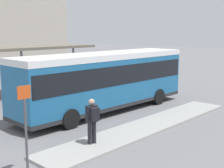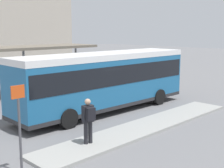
# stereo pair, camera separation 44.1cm
# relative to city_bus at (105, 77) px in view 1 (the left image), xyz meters

# --- Properties ---
(ground_plane) EXTENTS (120.00, 120.00, 0.00)m
(ground_plane) POSITION_rel_city_bus_xyz_m (-0.01, 0.00, -1.87)
(ground_plane) COLOR slate
(curb_island) EXTENTS (11.73, 1.80, 0.12)m
(curb_island) POSITION_rel_city_bus_xyz_m (-0.80, -3.52, -1.81)
(curb_island) COLOR #9E9E99
(curb_island) RESTS_ON ground_plane
(city_bus) EXTENTS (10.83, 2.75, 3.21)m
(city_bus) POSITION_rel_city_bus_xyz_m (0.00, 0.00, 0.00)
(city_bus) COLOR #1E6093
(city_bus) RESTS_ON ground_plane
(pedestrian_waiting) EXTENTS (0.47, 0.51, 1.76)m
(pedestrian_waiting) POSITION_rel_city_bus_xyz_m (-4.20, -3.44, -0.74)
(pedestrian_waiting) COLOR #232328
(pedestrian_waiting) RESTS_ON curb_island
(bicycle_black) EXTENTS (0.48, 1.51, 0.66)m
(bicycle_black) POSITION_rel_city_bus_xyz_m (9.98, 2.91, -1.54)
(bicycle_black) COLOR black
(bicycle_black) RESTS_ON ground_plane
(bicycle_yellow) EXTENTS (0.48, 1.54, 0.67)m
(bicycle_yellow) POSITION_rel_city_bus_xyz_m (9.87, 3.79, -1.54)
(bicycle_yellow) COLOR black
(bicycle_yellow) RESTS_ON ground_plane
(station_shelter) EXTENTS (10.63, 3.28, 3.32)m
(station_shelter) POSITION_rel_city_bus_xyz_m (-0.87, 7.12, 1.30)
(station_shelter) COLOR #706656
(station_shelter) RESTS_ON ground_plane
(platform_sign) EXTENTS (0.44, 0.08, 2.80)m
(platform_sign) POSITION_rel_city_bus_xyz_m (-7.16, -3.66, -0.31)
(platform_sign) COLOR #4C4C51
(platform_sign) RESTS_ON ground_plane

